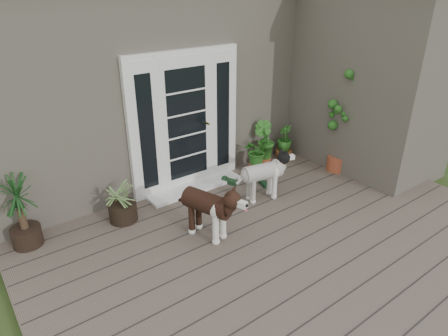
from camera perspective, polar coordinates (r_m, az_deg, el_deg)
deck at (r=5.22m, az=9.99°, el=-11.24°), size 6.20×4.60×0.12m
house_main at (r=7.86m, az=-12.49°, el=13.18°), size 7.40×4.00×3.10m
house_wing at (r=7.37m, az=20.68°, el=11.37°), size 1.60×2.40×3.10m
door_unit at (r=6.11m, az=-5.57°, el=6.71°), size 1.90×0.14×2.15m
door_step at (r=6.37m, az=-4.23°, el=-2.72°), size 1.60×0.40×0.05m
brindle_dog at (r=5.06m, az=-2.44°, el=-6.39°), size 0.62×0.93×0.72m
white_dog at (r=5.94m, az=5.57°, el=-1.61°), size 0.85×0.50×0.66m
spider_plant at (r=5.56m, az=-14.64°, el=-4.28°), size 0.74×0.74×0.69m
yucca at (r=5.41m, az=-27.39°, el=-5.53°), size 0.81×0.81×1.00m
herb_a at (r=6.81m, az=4.64°, el=1.64°), size 0.63×0.63×0.57m
herb_b at (r=7.06m, az=5.77°, el=2.66°), size 0.52×0.52×0.61m
herb_c at (r=7.41m, az=8.70°, el=3.24°), size 0.42×0.42×0.52m
sapling at (r=6.91m, az=16.82°, el=6.68°), size 0.57×0.57×1.85m
clog_left at (r=6.50m, az=0.79°, el=-1.85°), size 0.24×0.33×0.09m
clog_right at (r=6.46m, az=5.80°, el=-2.19°), size 0.19×0.29×0.08m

